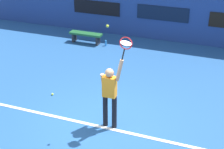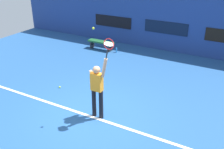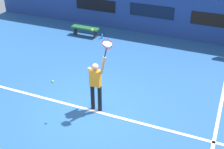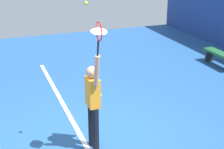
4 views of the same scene
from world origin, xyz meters
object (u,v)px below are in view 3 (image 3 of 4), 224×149
Objects in this scene: tennis_racket at (107,45)px; court_bench at (85,29)px; water_bottle at (102,36)px; tennis_ball at (92,30)px; spare_ball at (53,81)px; tennis_player at (96,83)px.

tennis_racket reaches higher than court_bench.
tennis_racket is 0.45× the size of court_bench.
court_bench is 0.93m from water_bottle.
tennis_ball reaches higher than spare_ball.
water_bottle is at bearing 89.58° from spare_ball.
water_bottle reaches higher than spare_ball.
court_bench is at bearing 101.22° from spare_ball.
spare_ball is at bearing 158.15° from tennis_player.
tennis_ball reaches higher than tennis_player.
tennis_racket is 2.60× the size of water_bottle.
tennis_player is 29.22× the size of tennis_ball.
tennis_player reaches higher than spare_ball.
tennis_ball is at bearing -60.07° from court_bench.
court_bench is 5.83× the size of water_bottle.
court_bench is 4.49m from spare_ball.
tennis_player is 1.42× the size of court_bench.
tennis_player is 6.18m from court_bench.
tennis_ball is at bearing -23.82° from spare_ball.
water_bottle is (-2.19, 5.37, -2.68)m from tennis_ball.
court_bench is at bearing 123.54° from tennis_racket.
tennis_racket reaches higher than spare_ball.
spare_ball is (-0.03, -4.39, -0.09)m from water_bottle.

